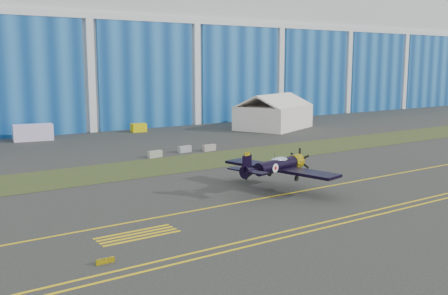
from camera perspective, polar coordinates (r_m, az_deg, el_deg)
ground at (r=54.57m, az=4.31°, el=-3.83°), size 260.00×260.00×0.00m
grass_median at (r=65.85m, az=-3.31°, el=-1.56°), size 260.00×10.00×0.02m
hangar at (r=118.12m, az=-18.21°, el=10.00°), size 220.00×45.70×30.00m
taxiway_centreline at (r=50.87m, az=7.83°, el=-4.83°), size 200.00×0.20×0.02m
edge_line_near at (r=44.55m, az=16.10°, el=-7.13°), size 80.00×0.20×0.02m
edge_line_far at (r=45.16m, az=15.12°, el=-6.86°), size 80.00×0.20×0.02m
hold_short_ladder at (r=38.70m, az=-9.37°, el=-9.36°), size 6.00×2.40×0.02m
guard_board_left at (r=33.80m, az=-12.80°, el=-11.94°), size 1.20×0.15×0.35m
warbird at (r=50.89m, az=5.72°, el=-1.99°), size 12.79×14.40×3.69m
tent at (r=99.90m, az=5.43°, el=3.95°), size 17.16×15.18×6.60m
shipping_container at (r=89.28m, az=-20.06°, el=1.54°), size 6.33×3.33×2.61m
tug at (r=96.02m, az=-9.27°, el=2.15°), size 2.75×1.87×1.52m
gse_box at (r=117.84m, az=8.90°, el=3.46°), size 2.87×1.67×1.66m
barrier_a at (r=69.36m, az=-7.53°, el=-0.72°), size 2.07×0.88×0.90m
barrier_b at (r=73.01m, az=-4.30°, el=-0.18°), size 2.07×0.89×0.90m
barrier_c at (r=74.01m, az=-1.61°, el=-0.03°), size 2.05×0.78×0.90m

